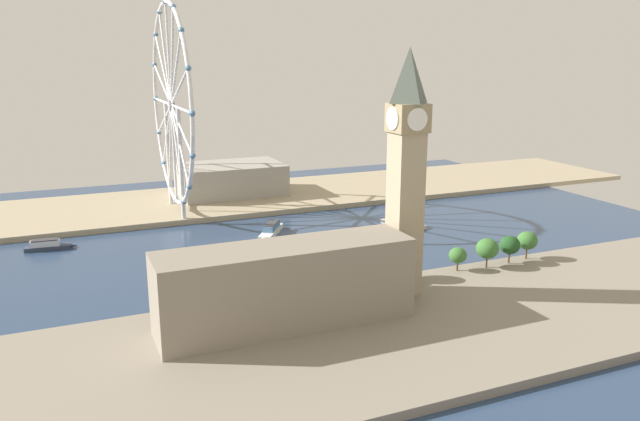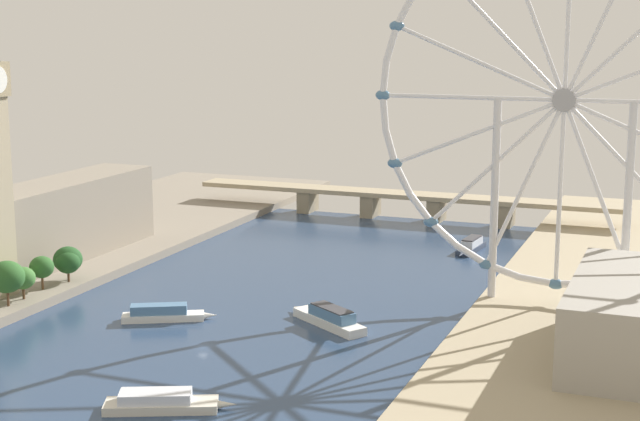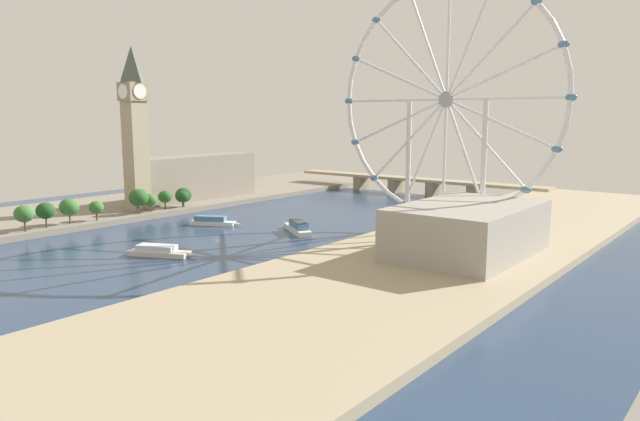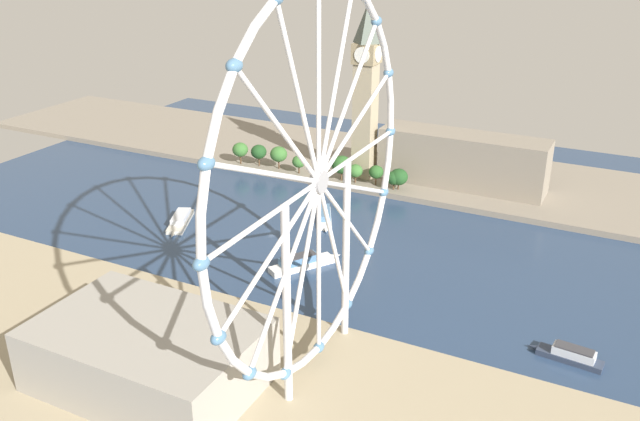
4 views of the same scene
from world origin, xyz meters
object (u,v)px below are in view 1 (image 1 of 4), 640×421
(clock_tower, at_px, (406,170))
(parliament_block, at_px, (286,285))
(ferris_wheel, at_px, (171,106))
(tour_boat_0, at_px, (403,223))
(tour_boat_1, at_px, (271,230))
(tour_boat_2, at_px, (330,253))
(tour_boat_3, at_px, (47,245))
(riverside_hall, at_px, (231,179))

(clock_tower, height_order, parliament_block, clock_tower)
(ferris_wheel, distance_m, tour_boat_0, 145.05)
(parliament_block, relative_size, tour_boat_1, 2.91)
(tour_boat_0, height_order, tour_boat_2, tour_boat_2)
(parliament_block, bearing_deg, clock_tower, -78.34)
(tour_boat_2, xyz_separation_m, tour_boat_3, (64.82, 120.73, 0.11))
(parliament_block, height_order, tour_boat_1, parliament_block)
(tour_boat_3, bearing_deg, parliament_block, -55.09)
(tour_boat_1, xyz_separation_m, tour_boat_2, (-47.30, -12.87, -0.33))
(riverside_hall, distance_m, tour_boat_3, 133.45)
(riverside_hall, bearing_deg, tour_boat_1, 177.77)
(parliament_block, xyz_separation_m, tour_boat_1, (115.06, -33.55, -14.59))
(tour_boat_0, xyz_separation_m, tour_boat_2, (-34.21, 59.33, 0.21))
(clock_tower, height_order, tour_boat_3, clock_tower)
(parliament_block, xyz_separation_m, riverside_hall, (205.32, -37.07, -4.11))
(tour_boat_3, bearing_deg, riverside_hall, 38.78)
(clock_tower, xyz_separation_m, tour_boat_0, (91.39, -54.44, -48.71))
(tour_boat_0, bearing_deg, tour_boat_3, 56.40)
(tour_boat_0, height_order, tour_boat_3, tour_boat_3)
(parliament_block, bearing_deg, tour_boat_1, -16.26)
(ferris_wheel, bearing_deg, parliament_block, -178.68)
(clock_tower, relative_size, parliament_block, 1.06)
(tour_boat_1, bearing_deg, parliament_block, 17.25)
(clock_tower, bearing_deg, ferris_wheel, 18.69)
(clock_tower, distance_m, tour_boat_1, 116.40)
(ferris_wheel, bearing_deg, tour_boat_2, -154.63)
(tour_boat_1, relative_size, tour_boat_2, 1.12)
(ferris_wheel, relative_size, tour_boat_3, 4.83)
(tour_boat_3, bearing_deg, tour_boat_1, -3.59)
(tour_boat_1, relative_size, tour_boat_3, 1.22)
(clock_tower, xyz_separation_m, tour_boat_3, (122.00, 125.62, -48.39))
(tour_boat_1, bearing_deg, riverside_hall, -148.72)
(parliament_block, xyz_separation_m, tour_boat_2, (67.76, -46.42, -14.92))
(clock_tower, height_order, tour_boat_0, clock_tower)
(clock_tower, bearing_deg, tour_boat_2, 4.89)
(riverside_hall, distance_m, tour_boat_1, 90.93)
(tour_boat_0, bearing_deg, ferris_wheel, 32.74)
(tour_boat_1, height_order, tour_boat_2, tour_boat_1)
(parliament_block, height_order, tour_boat_2, parliament_block)
(riverside_hall, relative_size, tour_boat_2, 2.47)
(parliament_block, distance_m, tour_boat_1, 120.74)
(tour_boat_0, relative_size, tour_boat_1, 0.98)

